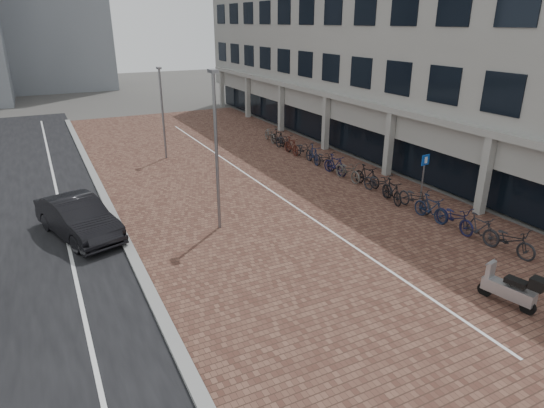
# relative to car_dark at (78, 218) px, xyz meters

# --- Properties ---
(ground) EXTENTS (140.00, 140.00, 0.00)m
(ground) POSITION_rel_car_dark_xyz_m (6.50, -9.23, -0.75)
(ground) COLOR #474442
(ground) RESTS_ON ground
(plaza_brick) EXTENTS (14.50, 42.00, 0.04)m
(plaza_brick) POSITION_rel_car_dark_xyz_m (8.50, 2.77, -0.74)
(plaza_brick) COLOR brown
(plaza_brick) RESTS_ON ground
(street_asphalt) EXTENTS (8.00, 50.00, 0.03)m
(street_asphalt) POSITION_rel_car_dark_xyz_m (-2.50, 2.77, -0.75)
(street_asphalt) COLOR black
(street_asphalt) RESTS_ON ground
(curb) EXTENTS (0.35, 42.00, 0.14)m
(curb) POSITION_rel_car_dark_xyz_m (1.40, 2.77, -0.68)
(curb) COLOR gray
(curb) RESTS_ON ground
(lane_line) EXTENTS (0.12, 44.00, 0.00)m
(lane_line) POSITION_rel_car_dark_xyz_m (-0.50, 2.77, -0.73)
(lane_line) COLOR white
(lane_line) RESTS_ON street_asphalt
(parking_line) EXTENTS (0.10, 30.00, 0.00)m
(parking_line) POSITION_rel_car_dark_xyz_m (8.70, 2.77, -0.72)
(parking_line) COLOR white
(parking_line) RESTS_ON plaza_brick
(office_building) EXTENTS (8.40, 40.00, 15.00)m
(office_building) POSITION_rel_car_dark_xyz_m (19.47, 6.77, 7.69)
(office_building) COLOR #979792
(office_building) RESTS_ON ground
(car_dark) EXTENTS (2.92, 4.83, 1.50)m
(car_dark) POSITION_rel_car_dark_xyz_m (0.00, 0.00, 0.00)
(car_dark) COLOR black
(car_dark) RESTS_ON ground
(scooter_front) EXTENTS (0.90, 1.79, 1.18)m
(scooter_front) POSITION_rel_car_dark_xyz_m (10.41, -10.42, -0.16)
(scooter_front) COLOR #A0A0A5
(scooter_front) RESTS_ON ground
(parking_sign) EXTENTS (0.47, 0.12, 2.24)m
(parking_sign) POSITION_rel_car_dark_xyz_m (14.00, -3.15, 0.73)
(parking_sign) COLOR slate
(parking_sign) RESTS_ON ground
(lamp_near) EXTENTS (0.12, 0.12, 6.00)m
(lamp_near) POSITION_rel_car_dark_xyz_m (4.98, -1.66, 2.25)
(lamp_near) COLOR slate
(lamp_near) RESTS_ON ground
(lamp_far) EXTENTS (0.12, 0.12, 5.19)m
(lamp_far) POSITION_rel_car_dark_xyz_m (5.74, 9.25, 1.85)
(lamp_far) COLOR gray
(lamp_far) RESTS_ON ground
(bike_row) EXTENTS (1.22, 20.44, 1.05)m
(bike_row) POSITION_rel_car_dark_xyz_m (13.05, 0.97, -0.23)
(bike_row) COLOR black
(bike_row) RESTS_ON ground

